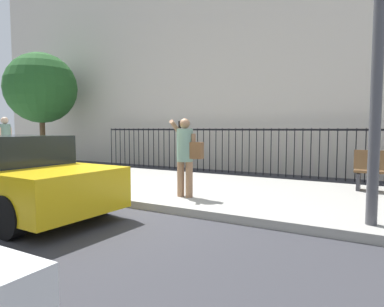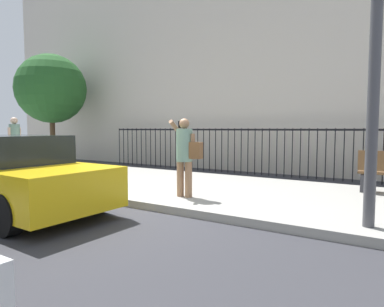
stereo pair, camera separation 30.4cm
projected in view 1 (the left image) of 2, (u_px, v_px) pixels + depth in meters
ground_plane at (128, 208)px, 6.63m from camera, size 60.00×60.00×0.00m
sidewalk at (185, 187)px, 8.53m from camera, size 28.00×4.40×0.15m
building_facade at (263, 47)px, 13.63m from camera, size 28.00×4.00×9.85m
iron_fence at (239, 145)px, 11.66m from camera, size 12.03×0.04×1.60m
taxi_yellow at (10, 176)px, 6.15m from camera, size 4.26×1.98×1.45m
pedestrian_on_phone at (186, 152)px, 6.90m from camera, size 0.66×0.48×1.64m
pedestrian_walking at (5, 140)px, 11.10m from camera, size 0.39×0.49×1.82m
street_tree_near at (41, 88)px, 14.66m from camera, size 3.08×3.08×4.92m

